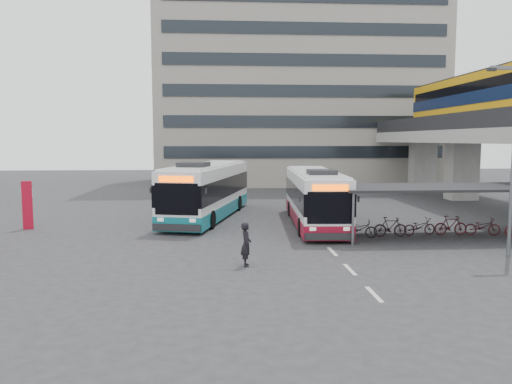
{
  "coord_description": "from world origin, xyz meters",
  "views": [
    {
      "loc": [
        -2.19,
        -20.91,
        4.83
      ],
      "look_at": [
        -0.43,
        5.92,
        2.0
      ],
      "focal_mm": 35.0,
      "sensor_mm": 36.0,
      "label": 1
    }
  ],
  "objects": [
    {
      "name": "ground",
      "position": [
        0.0,
        0.0,
        0.0
      ],
      "size": [
        120.0,
        120.0,
        0.0
      ],
      "primitive_type": "plane",
      "color": "#28282B",
      "rests_on": "ground"
    },
    {
      "name": "sign_totem_north",
      "position": [
        -12.76,
        6.49,
        1.35
      ],
      "size": [
        0.55,
        0.32,
        2.62
      ],
      "rotation": [
        0.0,
        0.0,
        0.31
      ],
      "color": "#B30B23",
      "rests_on": "ground"
    },
    {
      "name": "lamp_post",
      "position": [
        9.53,
        -1.3,
        4.43
      ],
      "size": [
        1.37,
        0.21,
        7.78
      ],
      "rotation": [
        0.0,
        0.0,
        0.03
      ],
      "color": "#595B60",
      "rests_on": "ground"
    },
    {
      "name": "bus_main",
      "position": [
        2.98,
        7.0,
        1.53
      ],
      "size": [
        3.02,
        11.28,
        3.3
      ],
      "rotation": [
        0.0,
        0.0,
        -0.05
      ],
      "color": "white",
      "rests_on": "ground"
    },
    {
      "name": "road_markings",
      "position": [
        2.5,
        -3.0,
        0.01
      ],
      "size": [
        0.15,
        7.6,
        0.01
      ],
      "color": "beige",
      "rests_on": "ground"
    },
    {
      "name": "bike_shelter",
      "position": [
        8.47,
        3.0,
        1.44
      ],
      "size": [
        10.0,
        4.0,
        2.54
      ],
      "color": "#595B60",
      "rests_on": "ground"
    },
    {
      "name": "pedestrian",
      "position": [
        -1.34,
        -2.2,
        0.85
      ],
      "size": [
        0.44,
        0.64,
        1.69
      ],
      "primitive_type": "imported",
      "rotation": [
        0.0,
        0.0,
        1.62
      ],
      "color": "black",
      "rests_on": "ground"
    },
    {
      "name": "bus_teal",
      "position": [
        -3.14,
        9.95,
        1.66
      ],
      "size": [
        5.37,
        12.37,
        3.58
      ],
      "rotation": [
        0.0,
        0.0,
        -0.24
      ],
      "color": "white",
      "rests_on": "ground"
    },
    {
      "name": "office_block",
      "position": [
        6.0,
        36.0,
        12.5
      ],
      "size": [
        30.0,
        15.0,
        25.0
      ],
      "primitive_type": "cube",
      "color": "gray",
      "rests_on": "ground"
    },
    {
      "name": "viaduct",
      "position": [
        17.0,
        13.57,
        6.23
      ],
      "size": [
        8.0,
        32.0,
        9.68
      ],
      "color": "gray",
      "rests_on": "ground"
    }
  ]
}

